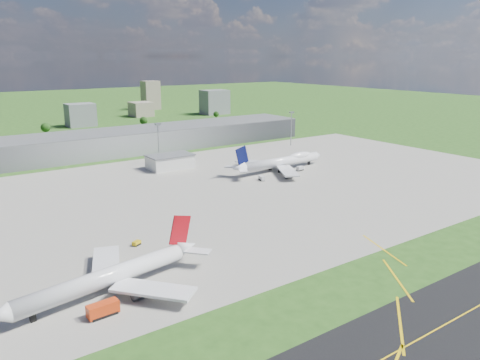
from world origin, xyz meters
TOP-DOWN VIEW (x-y plane):
  - ground at (0.00, 150.00)m, footprint 1400.00×1400.00m
  - apron at (10.00, 40.00)m, footprint 360.00×190.00m
  - terminal at (0.00, 165.00)m, footprint 300.00×42.00m
  - ops_building at (10.00, 100.00)m, footprint 26.00×16.00m
  - mast_center at (10.00, 115.00)m, footprint 3.50×2.00m
  - mast_east at (120.00, 115.00)m, footprint 3.50×2.00m
  - airliner_red_twin at (-73.92, -29.19)m, footprint 63.76×49.14m
  - airliner_blue_quad at (62.86, 57.73)m, footprint 69.33×54.40m
  - fire_truck at (-80.94, -40.83)m, footprint 8.40×3.63m
  - tug_yellow at (-54.85, -1.34)m, footprint 3.67×3.09m
  - van_white_near at (38.00, 45.12)m, footprint 3.06×4.98m
  - van_white_far at (70.81, 50.10)m, footprint 5.16×2.93m
  - bldg_c at (20.00, 310.00)m, footprint 26.00×20.00m
  - bldg_ce at (100.00, 350.00)m, footprint 22.00×24.00m
  - bldg_e at (180.00, 320.00)m, footprint 30.00×22.00m
  - bldg_tall_e at (140.00, 410.00)m, footprint 20.00×18.00m
  - tree_c at (-20.00, 280.00)m, footprint 8.10×8.10m
  - tree_e at (70.00, 275.00)m, footprint 7.65×7.65m
  - tree_far_e at (160.00, 285.00)m, footprint 6.30×6.30m

SIDE VIEW (x-z plane):
  - ground at x=0.00m, z-range 0.00..0.00m
  - apron at x=10.00m, z-range 0.00..0.08m
  - tug_yellow at x=-54.85m, z-range 0.05..1.67m
  - van_white_near at x=38.00m, z-range 0.02..2.40m
  - van_white_far at x=70.81m, z-range 0.01..2.54m
  - fire_truck at x=-80.94m, z-range -0.01..3.64m
  - ops_building at x=10.00m, z-range 0.00..8.00m
  - tree_far_e at x=160.00m, z-range 0.68..8.38m
  - airliner_red_twin at x=-73.92m, z-range -4.10..13.45m
  - airliner_blue_quad at x=62.86m, z-range -4.02..14.09m
  - tree_e at x=70.00m, z-range 0.84..10.19m
  - tree_c at x=-20.00m, z-range 0.89..10.79m
  - terminal at x=0.00m, z-range 0.00..15.00m
  - bldg_ce at x=100.00m, z-range 0.00..16.00m
  - bldg_c at x=20.00m, z-range 0.00..22.00m
  - bldg_e at x=180.00m, z-range 0.00..28.00m
  - mast_center at x=10.00m, z-range 4.76..30.66m
  - mast_east at x=120.00m, z-range 4.76..30.66m
  - bldg_tall_e at x=140.00m, z-range 0.00..36.00m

